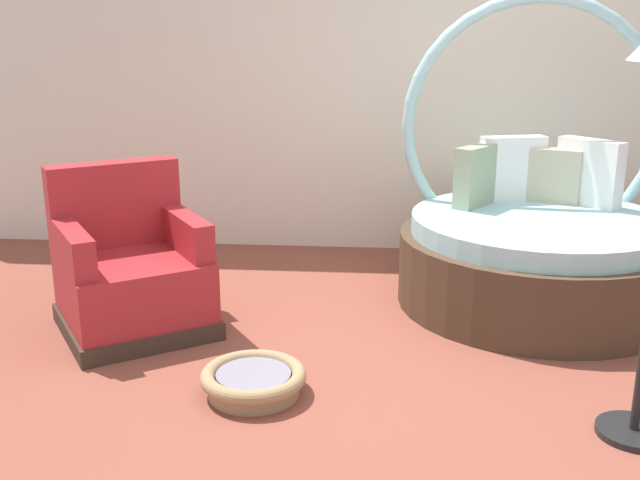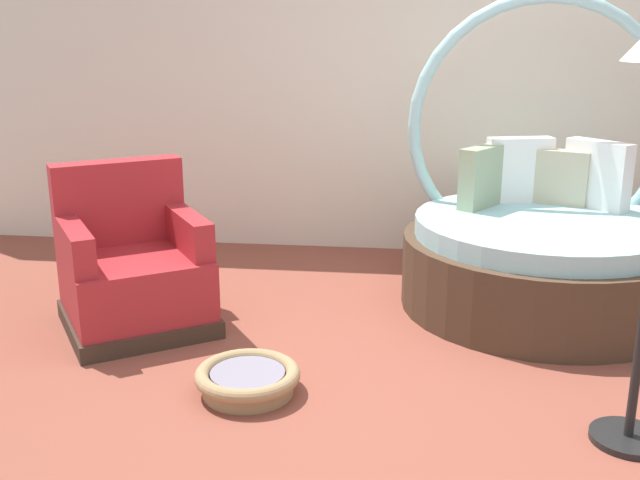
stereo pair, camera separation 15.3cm
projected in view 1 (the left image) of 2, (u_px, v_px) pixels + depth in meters
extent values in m
cube|color=brown|center=(414.00, 386.00, 3.67)|extent=(8.00, 8.00, 0.02)
cube|color=silver|center=(408.00, 80.00, 5.60)|extent=(8.00, 0.12, 2.62)
cylinder|color=#473323|center=(536.00, 269.00, 4.68)|extent=(1.72, 1.72, 0.45)
cylinder|color=#9ED1D6|center=(540.00, 226.00, 4.60)|extent=(1.59, 1.59, 0.12)
torus|color=#9ED1D6|center=(532.00, 127.00, 4.90)|extent=(1.72, 0.08, 1.72)
cube|color=white|center=(589.00, 172.00, 4.82)|extent=(0.38, 0.40, 0.43)
cube|color=#BCB293|center=(553.00, 175.00, 4.92)|extent=(0.38, 0.23, 0.36)
cube|color=white|center=(512.00, 168.00, 4.96)|extent=(0.45, 0.22, 0.43)
cube|color=#93A37F|center=(477.00, 176.00, 4.81)|extent=(0.33, 0.39, 0.39)
cube|color=#38281E|center=(136.00, 321.00, 4.32)|extent=(1.11, 1.11, 0.10)
cube|color=#A32328|center=(134.00, 286.00, 4.26)|extent=(1.05, 1.05, 0.34)
cube|color=#A32328|center=(115.00, 204.00, 4.40)|extent=(0.72, 0.55, 0.50)
cube|color=#A32328|center=(72.00, 247.00, 4.03)|extent=(0.48, 0.64, 0.22)
cube|color=#A32328|center=(185.00, 232.00, 4.33)|extent=(0.48, 0.64, 0.22)
cylinder|color=#9E7F56|center=(254.00, 388.00, 3.56)|extent=(0.44, 0.44, 0.06)
torus|color=#9E7F56|center=(253.00, 376.00, 3.55)|extent=(0.51, 0.51, 0.07)
cylinder|color=gray|center=(253.00, 378.00, 3.55)|extent=(0.36, 0.36, 0.05)
cylinder|color=black|center=(633.00, 432.00, 3.21)|extent=(0.32, 0.32, 0.03)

